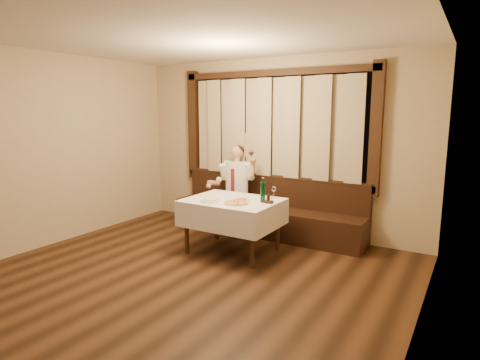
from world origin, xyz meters
The scene contains 10 objects.
room centered at (0.00, 0.97, 1.50)m, with size 5.01×6.01×2.81m.
banquette centered at (0.00, 2.72, 0.31)m, with size 3.20×0.61×0.94m.
dining_table centered at (0.00, 1.70, 0.65)m, with size 1.27×0.97×0.76m.
pizza centered at (0.18, 1.50, 0.77)m, with size 0.33×0.33×0.03m.
pasta_red centered at (0.16, 1.67, 0.79)m, with size 0.24×0.24×0.08m.
pasta_cream centered at (-0.20, 1.46, 0.80)m, with size 0.28×0.28×0.10m.
green_bottle centered at (0.44, 1.77, 0.90)m, with size 0.07×0.07×0.33m.
table_wine_glass centered at (0.45, 2.07, 0.88)m, with size 0.06×0.06×0.17m.
cruet_caddy centered at (0.53, 1.75, 0.80)m, with size 0.12×0.06×0.12m.
seated_man centered at (-0.54, 2.63, 0.82)m, with size 0.77×0.58×1.41m.
Camera 1 is at (2.87, -2.87, 1.96)m, focal length 30.00 mm.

